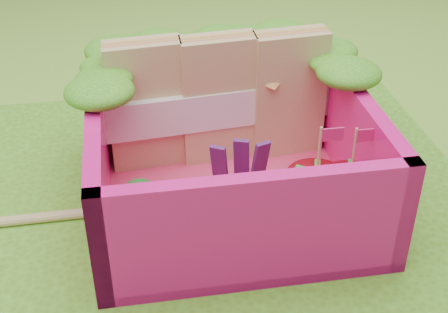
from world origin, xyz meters
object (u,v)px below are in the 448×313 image
sandwich_stack (219,100)px  chopsticks (14,221)px  bento_box (230,152)px  strawberry_right (348,194)px  strawberry_left (315,198)px  broccoli (141,201)px

sandwich_stack → chopsticks: 1.16m
bento_box → strawberry_right: bento_box is taller
bento_box → strawberry_left: bearing=-43.9°
broccoli → strawberry_right: (0.94, -0.02, -0.06)m
sandwich_stack → broccoli: (-0.44, -0.61, -0.14)m
sandwich_stack → broccoli: bearing=-125.8°
strawberry_left → chopsticks: bearing=168.2°
bento_box → broccoli: bento_box is taller
bento_box → sandwich_stack: bearing=89.2°
sandwich_stack → strawberry_right: 0.83m
broccoli → chopsticks: broccoli is taller
strawberry_left → sandwich_stack: bearing=116.5°
bento_box → strawberry_right: bearing=-30.6°
sandwich_stack → strawberry_left: size_ratio=2.40×
bento_box → chopsticks: bento_box is taller
strawberry_left → chopsticks: (-1.37, 0.29, -0.17)m
strawberry_right → chopsticks: strawberry_right is taller
chopsticks → sandwich_stack: bearing=19.5°
sandwich_stack → strawberry_left: sandwich_stack is taller
sandwich_stack → broccoli: 0.77m
bento_box → strawberry_left: size_ratio=2.55×
broccoli → bento_box: bearing=32.4°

